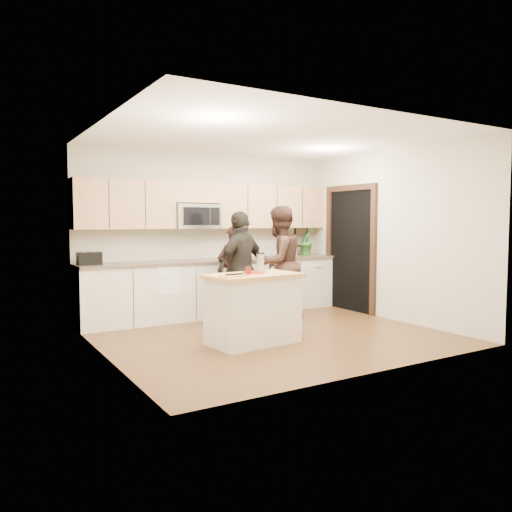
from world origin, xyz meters
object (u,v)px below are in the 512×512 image
woman_left (234,274)px  woman_center (279,263)px  woman_right (241,268)px  toaster (89,258)px  island (253,308)px

woman_left → woman_center: 0.74m
woman_right → woman_center: bearing=161.0°
woman_center → woman_right: (-0.70, -0.03, -0.04)m
woman_center → woman_right: bearing=-9.2°
woman_left → woman_right: 0.29m
toaster → woman_center: bearing=-17.3°
toaster → woman_center: woman_center is taller
woman_center → woman_left: bearing=-31.2°
woman_left → woman_center: (0.68, -0.24, 0.15)m
toaster → island: bearing=-50.5°
woman_center → woman_right: woman_center is taller
woman_left → woman_center: woman_center is taller
toaster → woman_right: bearing=-23.4°
woman_left → woman_right: (-0.02, -0.27, 0.11)m
woman_left → toaster: bearing=-10.6°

